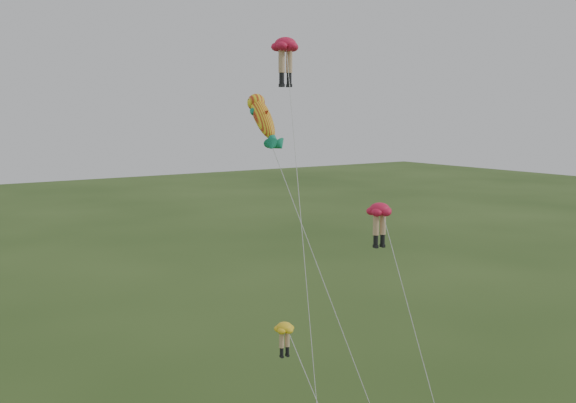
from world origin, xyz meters
TOP-DOWN VIEW (x-y plane):
  - legs_kite_red_high at (2.26, 9.28)m, footprint 4.84×9.87m
  - legs_kite_red_mid at (4.60, 3.99)m, footprint 2.23×8.06m
  - legs_kite_yellow at (-3.44, 0.59)m, footprint 2.19×4.99m
  - fish_kite at (-1.63, 5.43)m, footprint 3.29×9.16m

SIDE VIEW (x-z plane):
  - legs_kite_yellow at x=-3.44m, z-range 3.56..12.32m
  - legs_kite_red_mid at x=4.60m, z-range 5.63..18.36m
  - fish_kite at x=-1.63m, z-range 7.80..26.27m
  - legs_kite_red_high at x=2.26m, z-range 9.84..31.27m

